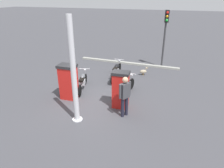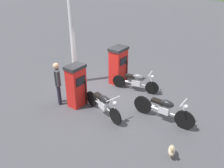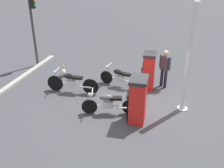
{
  "view_description": "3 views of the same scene",
  "coord_description": "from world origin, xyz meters",
  "px_view_note": "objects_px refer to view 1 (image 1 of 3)",
  "views": [
    {
      "loc": [
        -7.52,
        -3.41,
        4.48
      ],
      "look_at": [
        0.61,
        -0.56,
        0.62
      ],
      "focal_mm": 32.24,
      "sensor_mm": 36.0,
      "label": 1
    },
    {
      "loc": [
        5.76,
        -6.41,
        4.96
      ],
      "look_at": [
        0.93,
        -0.59,
        1.02
      ],
      "focal_mm": 38.57,
      "sensor_mm": 36.0,
      "label": 2
    },
    {
      "loc": [
        -1.45,
        8.77,
        5.24
      ],
      "look_at": [
        1.03,
        -0.05,
        0.62
      ],
      "focal_mm": 41.73,
      "sensor_mm": 36.0,
      "label": 3
    }
  ],
  "objects_px": {
    "fuel_pump_near": "(121,90)",
    "fuel_pump_far": "(68,82)",
    "attendant_person": "(125,94)",
    "wandering_duck": "(143,71)",
    "canopy_support_pole": "(74,75)",
    "roadside_traffic_light": "(165,29)",
    "motorcycle_far_pump": "(83,81)",
    "motorcycle_near_pump": "(125,86)",
    "motorcycle_extra": "(116,71)"
  },
  "relations": [
    {
      "from": "motorcycle_far_pump",
      "to": "fuel_pump_far",
      "type": "bearing_deg",
      "value": 171.78
    },
    {
      "from": "motorcycle_near_pump",
      "to": "motorcycle_extra",
      "type": "distance_m",
      "value": 2.08
    },
    {
      "from": "wandering_duck",
      "to": "roadside_traffic_light",
      "type": "distance_m",
      "value": 3.02
    },
    {
      "from": "roadside_traffic_light",
      "to": "canopy_support_pole",
      "type": "distance_m",
      "value": 7.76
    },
    {
      "from": "motorcycle_far_pump",
      "to": "wandering_duck",
      "type": "relative_size",
      "value": 3.91
    },
    {
      "from": "motorcycle_far_pump",
      "to": "attendant_person",
      "type": "distance_m",
      "value": 3.22
    },
    {
      "from": "attendant_person",
      "to": "roadside_traffic_light",
      "type": "relative_size",
      "value": 0.46
    },
    {
      "from": "fuel_pump_near",
      "to": "fuel_pump_far",
      "type": "relative_size",
      "value": 0.99
    },
    {
      "from": "roadside_traffic_light",
      "to": "wandering_duck",
      "type": "bearing_deg",
      "value": 154.17
    },
    {
      "from": "motorcycle_extra",
      "to": "roadside_traffic_light",
      "type": "height_order",
      "value": "roadside_traffic_light"
    },
    {
      "from": "fuel_pump_near",
      "to": "fuel_pump_far",
      "type": "bearing_deg",
      "value": 90.0
    },
    {
      "from": "fuel_pump_far",
      "to": "attendant_person",
      "type": "xyz_separation_m",
      "value": [
        -0.61,
        -2.85,
        0.13
      ]
    },
    {
      "from": "fuel_pump_near",
      "to": "canopy_support_pole",
      "type": "xyz_separation_m",
      "value": [
        -1.51,
        1.28,
        1.06
      ]
    },
    {
      "from": "fuel_pump_near",
      "to": "motorcycle_extra",
      "type": "xyz_separation_m",
      "value": [
        3.01,
        1.17,
        -0.34
      ]
    },
    {
      "from": "fuel_pump_far",
      "to": "canopy_support_pole",
      "type": "xyz_separation_m",
      "value": [
        -1.51,
        -1.2,
        1.05
      ]
    },
    {
      "from": "motorcycle_far_pump",
      "to": "roadside_traffic_light",
      "type": "height_order",
      "value": "roadside_traffic_light"
    },
    {
      "from": "roadside_traffic_light",
      "to": "motorcycle_near_pump",
      "type": "bearing_deg",
      "value": 165.23
    },
    {
      "from": "motorcycle_extra",
      "to": "wandering_duck",
      "type": "height_order",
      "value": "motorcycle_extra"
    },
    {
      "from": "fuel_pump_near",
      "to": "motorcycle_extra",
      "type": "height_order",
      "value": "fuel_pump_near"
    },
    {
      "from": "fuel_pump_far",
      "to": "motorcycle_near_pump",
      "type": "bearing_deg",
      "value": -63.02
    },
    {
      "from": "motorcycle_far_pump",
      "to": "roadside_traffic_light",
      "type": "distance_m",
      "value": 6.22
    },
    {
      "from": "motorcycle_far_pump",
      "to": "canopy_support_pole",
      "type": "relative_size",
      "value": 0.5
    },
    {
      "from": "canopy_support_pole",
      "to": "motorcycle_extra",
      "type": "bearing_deg",
      "value": -1.45
    },
    {
      "from": "canopy_support_pole",
      "to": "motorcycle_far_pump",
      "type": "bearing_deg",
      "value": 22.07
    },
    {
      "from": "fuel_pump_near",
      "to": "motorcycle_near_pump",
      "type": "distance_m",
      "value": 1.26
    },
    {
      "from": "fuel_pump_near",
      "to": "motorcycle_far_pump",
      "type": "height_order",
      "value": "fuel_pump_near"
    },
    {
      "from": "motorcycle_far_pump",
      "to": "motorcycle_extra",
      "type": "relative_size",
      "value": 0.88
    },
    {
      "from": "motorcycle_near_pump",
      "to": "canopy_support_pole",
      "type": "distance_m",
      "value": 3.26
    },
    {
      "from": "fuel_pump_far",
      "to": "roadside_traffic_light",
      "type": "xyz_separation_m",
      "value": [
        5.86,
        -3.58,
        1.65
      ]
    },
    {
      "from": "attendant_person",
      "to": "canopy_support_pole",
      "type": "xyz_separation_m",
      "value": [
        -0.89,
        1.65,
        0.92
      ]
    },
    {
      "from": "motorcycle_near_pump",
      "to": "motorcycle_extra",
      "type": "xyz_separation_m",
      "value": [
        1.81,
        1.03,
        0.02
      ]
    },
    {
      "from": "fuel_pump_far",
      "to": "canopy_support_pole",
      "type": "height_order",
      "value": "canopy_support_pole"
    },
    {
      "from": "fuel_pump_near",
      "to": "attendant_person",
      "type": "relative_size",
      "value": 0.97
    },
    {
      "from": "attendant_person",
      "to": "wandering_duck",
      "type": "height_order",
      "value": "attendant_person"
    },
    {
      "from": "fuel_pump_far",
      "to": "canopy_support_pole",
      "type": "distance_m",
      "value": 2.19
    },
    {
      "from": "fuel_pump_far",
      "to": "roadside_traffic_light",
      "type": "relative_size",
      "value": 0.45
    },
    {
      "from": "motorcycle_near_pump",
      "to": "roadside_traffic_light",
      "type": "distance_m",
      "value": 5.23
    },
    {
      "from": "wandering_duck",
      "to": "roadside_traffic_light",
      "type": "height_order",
      "value": "roadside_traffic_light"
    },
    {
      "from": "motorcycle_near_pump",
      "to": "fuel_pump_far",
      "type": "bearing_deg",
      "value": 116.98
    },
    {
      "from": "motorcycle_near_pump",
      "to": "wandering_duck",
      "type": "relative_size",
      "value": 3.96
    },
    {
      "from": "motorcycle_near_pump",
      "to": "motorcycle_extra",
      "type": "bearing_deg",
      "value": 29.71
    },
    {
      "from": "fuel_pump_far",
      "to": "motorcycle_near_pump",
      "type": "height_order",
      "value": "fuel_pump_far"
    },
    {
      "from": "fuel_pump_near",
      "to": "wandering_duck",
      "type": "xyz_separation_m",
      "value": [
        4.04,
        -0.21,
        -0.59
      ]
    },
    {
      "from": "motorcycle_near_pump",
      "to": "wandering_duck",
      "type": "distance_m",
      "value": 2.88
    },
    {
      "from": "motorcycle_far_pump",
      "to": "wandering_duck",
      "type": "bearing_deg",
      "value": -40.59
    },
    {
      "from": "fuel_pump_near",
      "to": "attendant_person",
      "type": "bearing_deg",
      "value": -149.55
    },
    {
      "from": "attendant_person",
      "to": "wandering_duck",
      "type": "relative_size",
      "value": 3.34
    },
    {
      "from": "canopy_support_pole",
      "to": "roadside_traffic_light",
      "type": "bearing_deg",
      "value": -17.88
    },
    {
      "from": "motorcycle_extra",
      "to": "attendant_person",
      "type": "relative_size",
      "value": 1.33
    },
    {
      "from": "fuel_pump_near",
      "to": "motorcycle_extra",
      "type": "relative_size",
      "value": 0.73
    }
  ]
}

